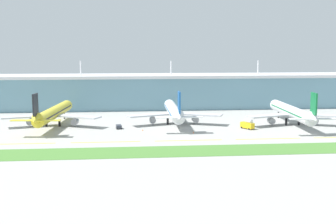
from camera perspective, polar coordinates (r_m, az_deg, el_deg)
ground_plane at (r=186.76m, az=3.37°, el=-3.38°), size 600.00×600.00×0.00m
terminal_building at (r=281.43m, az=0.29°, el=2.77°), size 288.00×34.00×30.61m
airliner_near at (r=221.51m, az=-14.76°, el=-0.13°), size 48.58×66.37×18.90m
airliner_middle at (r=220.35m, az=0.76°, el=0.09°), size 48.79×61.50×18.90m
airliner_far at (r=226.37m, az=15.89°, el=-0.00°), size 48.73×65.92×18.90m
taxiway_stripe_west at (r=184.25m, az=-18.78°, el=-3.96°), size 28.00×0.70×0.04m
taxiway_stripe_mid_west at (r=179.52m, az=-8.14°, el=-3.92°), size 28.00×0.70×0.04m
taxiway_stripe_centre at (r=181.16m, az=2.69°, el=-3.73°), size 28.00×0.70×0.04m
taxiway_stripe_mid_east at (r=189.00m, az=12.96°, el=-3.44°), size 28.00×0.70×0.04m
grass_verge at (r=163.34m, az=4.70°, el=-5.05°), size 300.00×18.00×0.10m
fuel_truck at (r=210.26m, az=10.37°, el=-1.58°), size 5.72×7.57×4.95m
pushback_tug at (r=208.73m, az=-6.45°, el=-1.89°), size 2.96×4.65×1.85m
safety_cone_left_wingtip at (r=196.84m, az=3.36°, el=-2.69°), size 0.56×0.56×0.70m
safety_cone_nose_front at (r=202.80m, az=-3.33°, el=-2.37°), size 0.56×0.56×0.70m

